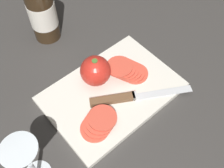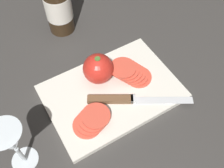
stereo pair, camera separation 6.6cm
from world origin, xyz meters
name	(u,v)px [view 1 (the left image)]	position (x,y,z in m)	size (l,w,h in m)	color
ground_plane	(111,88)	(0.00, 0.00, 0.00)	(3.00, 3.00, 0.00)	#383533
cutting_board	(112,92)	(-0.01, -0.02, 0.01)	(0.34, 0.24, 0.02)	silver
wine_bottle	(41,9)	(-0.02, 0.28, 0.10)	(0.08, 0.08, 0.29)	#332314
wine_glass	(25,158)	(-0.27, -0.07, 0.10)	(0.07, 0.07, 0.15)	silver
whole_tomato	(96,71)	(-0.02, 0.04, 0.06)	(0.08, 0.08, 0.08)	red
knife	(122,98)	(-0.01, -0.05, 0.02)	(0.24, 0.15, 0.01)	silver
tomato_slice_stack_near	(127,70)	(0.06, 0.00, 0.03)	(0.10, 0.10, 0.04)	#DB4C38
tomato_slice_stack_far	(99,123)	(-0.10, -0.07, 0.03)	(0.10, 0.07, 0.02)	#DB4C38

